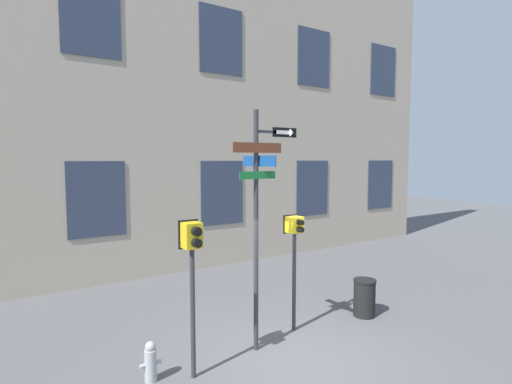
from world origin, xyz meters
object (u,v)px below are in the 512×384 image
at_px(street_sign_pole, 259,207).
at_px(pedestrian_signal_left, 192,256).
at_px(fire_hydrant, 151,362).
at_px(trash_bin, 364,298).
at_px(pedestrian_signal_right, 295,241).

bearing_deg(street_sign_pole, pedestrian_signal_left, -170.77).
xyz_separation_m(fire_hydrant, trash_bin, (5.01, -0.06, 0.11)).
relative_size(pedestrian_signal_left, pedestrian_signal_right, 1.07).
bearing_deg(pedestrian_signal_left, trash_bin, 3.01).
bearing_deg(trash_bin, fire_hydrant, 179.35).
distance_m(pedestrian_signal_left, pedestrian_signal_right, 2.62).
height_order(fire_hydrant, trash_bin, trash_bin).
height_order(pedestrian_signal_right, trash_bin, pedestrian_signal_right).
xyz_separation_m(pedestrian_signal_right, fire_hydrant, (-3.19, -0.25, -1.58)).
bearing_deg(fire_hydrant, street_sign_pole, -1.32).
relative_size(street_sign_pole, pedestrian_signal_left, 1.72).
bearing_deg(street_sign_pole, pedestrian_signal_right, 15.39).
bearing_deg(pedestrian_signal_left, pedestrian_signal_right, 11.88).
bearing_deg(fire_hydrant, trash_bin, -0.65).
distance_m(pedestrian_signal_left, fire_hydrant, 1.86).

